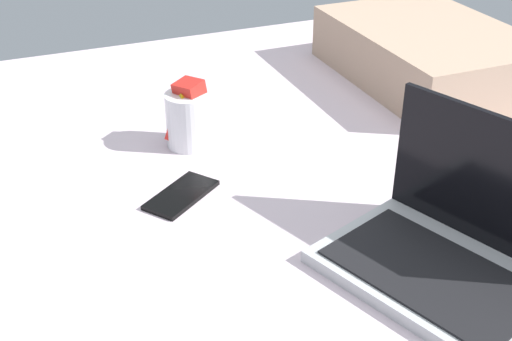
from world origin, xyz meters
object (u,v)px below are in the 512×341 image
snack_cup (188,117)px  pillow (429,53)px  cell_phone (181,195)px  laptop (452,248)px

snack_cup → pillow: snack_cup is taller
pillow → cell_phone: bearing=-67.7°
laptop → pillow: bearing=128.0°
snack_cup → pillow: (-10.86, 63.90, 0.48)cm
cell_phone → pillow: pillow is taller
snack_cup → cell_phone: size_ratio=0.98×
laptop → snack_cup: laptop is taller
cell_phone → pillow: (-29.19, 71.17, 6.10)cm
laptop → pillow: (-64.39, 40.42, 2.09)cm
laptop → cell_phone: (-35.20, -30.75, -4.01)cm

